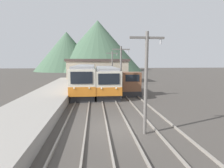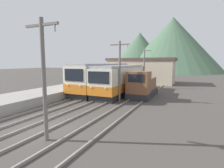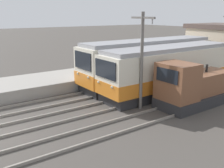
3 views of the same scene
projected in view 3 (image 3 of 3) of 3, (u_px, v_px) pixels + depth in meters
name	position (u px, v px, depth m)	size (l,w,h in m)	color
track_right	(2.00, 161.00, 10.74)	(1.54, 60.00, 0.14)	gray
commuter_train_left	(149.00, 64.00, 22.45)	(2.84, 13.10, 3.80)	#28282B
commuter_train_center	(169.00, 71.00, 19.94)	(2.84, 11.84, 3.57)	#28282B
shunting_locomotive	(193.00, 87.00, 17.20)	(2.40, 5.83, 3.00)	#28282B
catenary_mast_mid	(142.00, 57.00, 16.00)	(2.00, 0.20, 6.02)	slate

